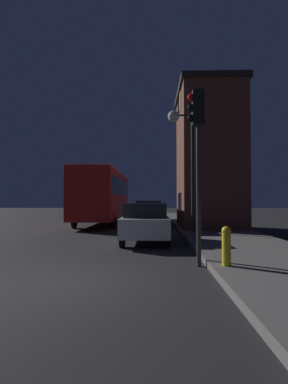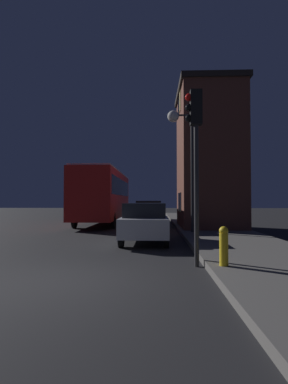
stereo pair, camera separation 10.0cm
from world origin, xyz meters
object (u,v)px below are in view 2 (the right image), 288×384
at_px(bus, 104,193).
at_px(car_near_lane, 145,222).
at_px(streetlamp, 181,137).
at_px(car_mid_lane, 149,213).
at_px(fire_hydrant, 224,245).
at_px(bare_tree, 202,187).
at_px(traffic_light, 195,140).

relative_size(bus, car_near_lane, 2.80).
bearing_deg(streetlamp, car_near_lane, -123.66).
xyz_separation_m(car_mid_lane, fire_hydrant, (2.02, -12.92, -0.20)).
xyz_separation_m(bare_tree, car_mid_lane, (-2.89, 4.05, -1.51)).
xyz_separation_m(streetlamp, car_mid_lane, (-1.65, 5.58, -3.84)).
distance_m(bus, car_near_lane, 10.12).
relative_size(bus, fire_hydrant, 11.77).
relative_size(streetlamp, car_near_lane, 1.53).
bearing_deg(bare_tree, streetlamp, -129.11).
height_order(traffic_light, fire_hydrant, traffic_light).
bearing_deg(traffic_light, car_mid_lane, 96.83).
bearing_deg(car_near_lane, bus, 109.12).
height_order(streetlamp, traffic_light, streetlamp).
bearing_deg(bus, traffic_light, -70.92).
xyz_separation_m(traffic_light, car_near_lane, (-1.44, 4.18, -2.41)).
bearing_deg(car_mid_lane, bare_tree, -54.47).
height_order(bare_tree, bus, bare_tree).
height_order(bus, car_near_lane, bus).
height_order(traffic_light, bare_tree, bare_tree).
distance_m(bus, car_mid_lane, 3.81).
relative_size(traffic_light, bus, 0.42).
bearing_deg(fire_hydrant, streetlamp, 92.84).
height_order(traffic_light, car_near_lane, traffic_light).
xyz_separation_m(streetlamp, fire_hydrant, (0.36, -7.34, -4.04)).
height_order(streetlamp, fire_hydrant, streetlamp).
bearing_deg(traffic_light, car_near_lane, 108.98).
xyz_separation_m(bare_tree, car_near_lane, (-2.87, -3.97, -1.54)).
xyz_separation_m(bus, car_near_lane, (3.28, -9.47, -1.39)).
distance_m(bare_tree, fire_hydrant, 9.07).
height_order(streetlamp, car_near_lane, streetlamp).
bearing_deg(fire_hydrant, car_mid_lane, 98.87).
distance_m(car_near_lane, fire_hydrant, 5.29).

